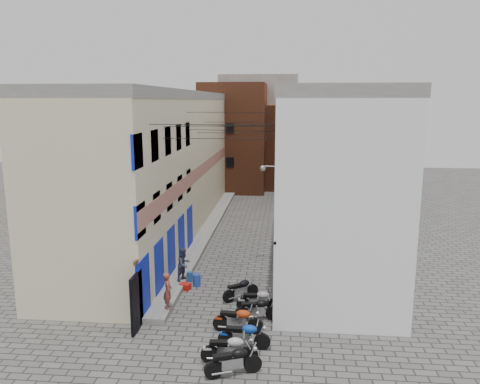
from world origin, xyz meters
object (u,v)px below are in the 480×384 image
(motorcycle_d, at_px, (238,318))
(motorcycle_e, at_px, (257,308))
(water_jug_near, at_px, (197,280))
(motorcycle_a, at_px, (233,360))
(person_a, at_px, (168,291))
(motorcycle_g, at_px, (241,288))
(person_b, at_px, (184,264))
(red_crate, at_px, (185,287))
(motorcycle_b, at_px, (229,348))
(motorcycle_c, at_px, (244,334))
(motorcycle_f, at_px, (258,299))
(water_jug_far, at_px, (190,277))

(motorcycle_d, relative_size, motorcycle_e, 1.07)
(water_jug_near, bearing_deg, motorcycle_e, -46.86)
(motorcycle_a, xyz_separation_m, person_a, (-3.06, 4.00, 0.46))
(motorcycle_g, bearing_deg, motorcycle_e, -14.47)
(person_b, bearing_deg, person_a, -149.48)
(motorcycle_d, bearing_deg, person_b, -140.75)
(red_crate, bearing_deg, motorcycle_e, -38.24)
(person_a, bearing_deg, motorcycle_b, -157.16)
(red_crate, bearing_deg, motorcycle_d, -53.23)
(motorcycle_b, height_order, motorcycle_c, motorcycle_b)
(motorcycle_e, bearing_deg, motorcycle_g, -165.30)
(motorcycle_f, bearing_deg, water_jug_near, -131.94)
(motorcycle_g, relative_size, red_crate, 3.82)
(water_jug_near, bearing_deg, motorcycle_a, -70.51)
(motorcycle_a, distance_m, motorcycle_d, 2.77)
(water_jug_far, bearing_deg, red_crate, -90.00)
(motorcycle_b, distance_m, motorcycle_e, 3.17)
(motorcycle_c, distance_m, red_crate, 5.75)
(water_jug_far, height_order, red_crate, water_jug_far)
(motorcycle_a, xyz_separation_m, water_jug_near, (-2.47, 6.98, -0.25))
(motorcycle_f, bearing_deg, motorcycle_c, -9.84)
(person_b, bearing_deg, motorcycle_c, -118.20)
(person_a, bearing_deg, water_jug_near, -29.30)
(motorcycle_a, relative_size, red_crate, 4.04)
(motorcycle_b, bearing_deg, motorcycle_g, 177.41)
(water_jug_far, bearing_deg, motorcycle_f, -40.45)
(water_jug_near, xyz_separation_m, water_jug_far, (-0.44, 0.55, -0.06))
(water_jug_far, bearing_deg, person_a, -92.44)
(motorcycle_f, height_order, person_a, person_a)
(motorcycle_a, xyz_separation_m, motorcycle_c, (0.19, 1.67, -0.00))
(person_a, bearing_deg, motorcycle_a, -160.58)
(person_b, height_order, water_jug_far, person_b)
(motorcycle_c, relative_size, person_b, 1.20)
(motorcycle_b, height_order, person_b, person_b)
(water_jug_far, distance_m, red_crate, 1.03)
(motorcycle_e, relative_size, water_jug_far, 3.94)
(motorcycle_a, relative_size, motorcycle_f, 1.03)
(water_jug_far, bearing_deg, motorcycle_e, -47.44)
(motorcycle_b, bearing_deg, water_jug_near, -163.95)
(motorcycle_c, height_order, water_jug_far, motorcycle_c)
(motorcycle_g, relative_size, water_jug_near, 3.10)
(water_jug_near, relative_size, red_crate, 1.23)
(motorcycle_b, distance_m, motorcycle_g, 4.99)
(motorcycle_e, xyz_separation_m, motorcycle_g, (-0.83, 1.89, -0.01))
(motorcycle_d, bearing_deg, motorcycle_c, 20.74)
(motorcycle_b, relative_size, motorcycle_g, 1.07)
(motorcycle_c, relative_size, motorcycle_g, 1.05)
(motorcycle_b, bearing_deg, motorcycle_f, 165.74)
(motorcycle_d, height_order, water_jug_near, motorcycle_d)
(water_jug_near, distance_m, red_crate, 0.67)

